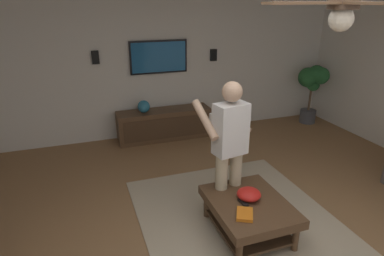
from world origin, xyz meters
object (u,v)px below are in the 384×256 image
Objects in this scene: media_console at (164,124)px; bowl at (249,194)px; ceiling_fan at (344,7)px; coffee_table at (249,210)px; remote_white at (244,194)px; vase_round at (144,107)px; person_standing at (229,143)px; potted_plant_tall at (313,83)px; remote_black at (243,203)px; tv at (159,57)px; wall_speaker_right at (95,57)px; wall_speaker_left at (213,55)px; book at (245,214)px.

bowl is at bearing 3.64° from media_console.
media_console is at bearing 3.61° from ceiling_fan.
media_console reaches higher than coffee_table.
remote_white is 0.68× the size of vase_round.
potted_plant_tall is at bearing -61.93° from person_standing.
remote_black is at bearing 169.28° from person_standing.
tv is 1.09m from wall_speaker_right.
tv is at bearing 90.70° from wall_speaker_left.
person_standing is at bearing -62.80° from remote_white.
media_console is at bearing -8.21° from person_standing.
book is 3.74m from wall_speaker_right.
person_standing is 0.59m from bowl.
media_console reaches higher than remote_black.
ceiling_fan reaches higher than wall_speaker_right.
remote_black is 2.16m from ceiling_fan.
person_standing is 10.93× the size of remote_black.
remote_white is 3.35m from wall_speaker_left.
potted_plant_tall reaches higher than book.
wall_speaker_right is at bearing 22.04° from bowl.
media_console is 3.16m from book.
coffee_table is 0.17m from bowl.
remote_black is at bearing 122.14° from bowl.
remote_black is 3.51m from wall_speaker_left.
ceiling_fan is (-0.92, -0.06, 1.93)m from bowl.
person_standing is 3.01m from wall_speaker_left.
vase_round reaches higher than remote_white.
coffee_table is at bearing 2.96° from tv.
wall_speaker_right is (0.00, 2.15, 0.07)m from wall_speaker_left.
wall_speaker_left is (2.80, -0.98, 0.52)m from person_standing.
person_standing is at bearing -157.22° from wall_speaker_right.
potted_plant_tall is 4.26m from book.
wall_speaker_left is (0.46, 1.99, 0.59)m from potted_plant_tall.
remote_black is at bearing 1.52° from tv.
bowl is 1.19× the size of book.
wall_speaker_left is at bearing 90.70° from tv.
book is 1.00× the size of wall_speaker_right.
bowl is at bearing 3.36° from tv.
remote_white is at bearing -157.53° from wall_speaker_right.
potted_plant_tall is at bearing 86.06° from media_console.
wall_speaker_right is at bearing 21.41° from coffee_table.
remote_white is 0.18m from remote_black.
remote_white and remote_black have the same top height.
tv is 6.94× the size of remote_white.
tv reaches higher than person_standing.
person_standing is at bearing 1.99° from media_console.
person_standing is 7.45× the size of wall_speaker_left.
wall_speaker_left is (3.20, -0.90, 1.15)m from coffee_table.
wall_speaker_right reaches higher than potted_plant_tall.
ceiling_fan is (-4.07, -1.33, 0.87)m from wall_speaker_right.
vase_round is at bearing 2.02° from remote_black.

